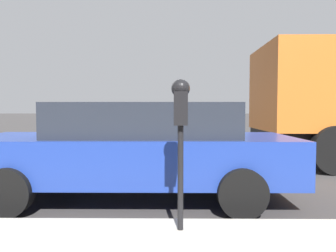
# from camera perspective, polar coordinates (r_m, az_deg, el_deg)

# --- Properties ---
(ground_plane) EXTENTS (220.00, 220.00, 0.00)m
(ground_plane) POSITION_cam_1_polar(r_m,az_deg,el_deg) (6.06, -4.39, -10.29)
(ground_plane) COLOR #3D3A3A
(parking_meter) EXTENTS (0.21, 0.19, 1.55)m
(parking_meter) POSITION_cam_1_polar(r_m,az_deg,el_deg) (3.34, 2.21, 1.91)
(parking_meter) COLOR black
(parking_meter) RESTS_ON sidewalk
(car_blue) EXTENTS (2.05, 4.84, 1.48)m
(car_blue) POSITION_cam_1_polar(r_m,az_deg,el_deg) (5.08, -5.56, -3.85)
(car_blue) COLOR navy
(car_blue) RESTS_ON ground_plane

